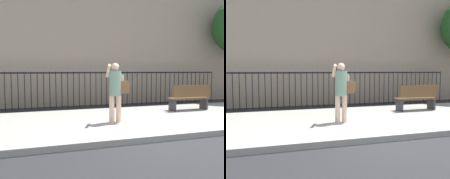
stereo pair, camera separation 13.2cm
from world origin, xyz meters
TOP-DOWN VIEW (x-y plane):
  - ground_plane at (0.00, 0.00)m, footprint 60.00×60.00m
  - sidewalk at (0.00, 2.20)m, footprint 28.00×4.40m
  - iron_fence at (0.00, 5.90)m, footprint 12.03×0.04m
  - pedestrian_on_phone at (-0.86, 1.74)m, footprint 0.69×0.50m
  - street_bench at (2.51, 2.92)m, footprint 1.60×0.45m

SIDE VIEW (x-z plane):
  - ground_plane at x=0.00m, z-range 0.00..0.00m
  - sidewalk at x=0.00m, z-range 0.00..0.15m
  - street_bench at x=2.51m, z-range 0.18..1.13m
  - iron_fence at x=0.00m, z-range 0.22..1.82m
  - pedestrian_on_phone at x=-0.86m, z-range 0.29..2.01m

